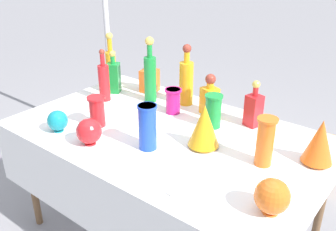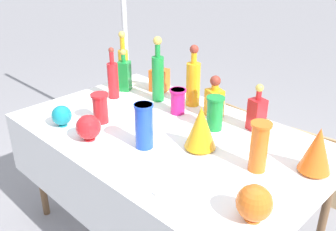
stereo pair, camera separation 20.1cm
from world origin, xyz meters
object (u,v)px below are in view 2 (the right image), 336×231
Objects in this scene: square_decanter_2 at (214,99)px; round_bowl_0 at (62,115)px; tall_bottle_0 at (193,81)px; tall_bottle_2 at (113,79)px; tall_bottle_1 at (123,62)px; square_decanter_3 at (257,112)px; cardboard_box_behind_left at (312,168)px; slender_vase_2 at (100,107)px; slender_vase_4 at (178,100)px; square_decanter_0 at (159,78)px; slender_vase_3 at (259,145)px; slender_vase_1 at (144,125)px; round_bowl_2 at (254,203)px; fluted_vase_0 at (201,127)px; round_bowl_1 at (88,127)px; cardboard_box_behind_right at (239,136)px; square_decanter_1 at (124,74)px; canopy_pole at (125,43)px; slender_vase_0 at (215,112)px; fluted_vase_1 at (317,150)px; tall_bottle_3 at (158,75)px.

square_decanter_2 reaches higher than round_bowl_0.
tall_bottle_0 is 1.14× the size of tall_bottle_2.
tall_bottle_2 is (0.17, -0.23, -0.02)m from tall_bottle_1.
cardboard_box_behind_left is (0.06, 0.79, -0.70)m from square_decanter_3.
round_bowl_0 is at bearing -123.11° from slender_vase_2.
square_decanter_0 is at bearing 152.23° from slender_vase_4.
tall_bottle_2 is 1.16m from slender_vase_3.
slender_vase_1 is 0.99× the size of slender_vase_3.
round_bowl_0 is at bearing -176.03° from round_bowl_2.
round_bowl_2 is at bearing -6.72° from slender_vase_1.
slender_vase_1 is 0.28m from fluted_vase_0.
slender_vase_1 is at bearing 30.37° from round_bowl_1.
square_decanter_1 is at bearing -108.53° from cardboard_box_behind_right.
canopy_pole is (-0.50, 0.43, 0.05)m from square_decanter_1.
cardboard_box_behind_right is (0.04, 1.41, -0.72)m from slender_vase_2.
tall_bottle_0 is 2.78× the size of round_bowl_1.
canopy_pole is at bearing 154.04° from fluted_vase_0.
slender_vase_2 is at bearing 174.83° from round_bowl_2.
round_bowl_0 is at bearing -138.00° from square_decanter_3.
canopy_pole is at bearing 160.75° from slender_vase_0.
canopy_pole is (-1.40, 0.68, 0.04)m from fluted_vase_0.
fluted_vase_1 is at bearing -2.17° from slender_vase_0.
canopy_pole is (-1.03, 0.45, 0.08)m from slender_vase_4.
round_bowl_1 is (-0.39, -0.56, -0.03)m from slender_vase_0.
slender_vase_1 is 1.65m from cardboard_box_behind_right.
tall_bottle_2 is 1.45× the size of slender_vase_1.
slender_vase_2 is (0.24, -0.28, -0.04)m from tall_bottle_2.
square_decanter_3 is at bearing 42.00° from round_bowl_0.
cardboard_box_behind_left is (0.23, 0.94, -0.70)m from slender_vase_0.
slender_vase_1 is at bearing -118.04° from square_decanter_3.
square_decanter_3 is 0.88m from slender_vase_2.
tall_bottle_3 reaches higher than round_bowl_2.
tall_bottle_2 is at bearing -164.28° from square_decanter_3.
tall_bottle_2 reaches higher than slender_vase_3.
tall_bottle_3 is 1.68× the size of square_decanter_2.
round_bowl_0 is at bearing -75.19° from tall_bottle_2.
round_bowl_0 is (-0.01, -0.76, -0.03)m from square_decanter_0.
cardboard_box_behind_right is 1.28m from canopy_pole.
square_decanter_1 is 1.56m from cardboard_box_behind_left.
round_bowl_2 is (1.09, -0.10, -0.02)m from slender_vase_2.
slender_vase_2 is (-0.41, -0.52, -0.01)m from square_decanter_2.
fluted_vase_1 is at bearing -5.41° from tall_bottle_1.
slender_vase_1 is at bearing -32.52° from square_decanter_1.
slender_vase_3 is 0.31m from fluted_vase_0.
cardboard_box_behind_right is at bearing 33.96° from canopy_pole.
round_bowl_2 reaches higher than cardboard_box_behind_right.
cardboard_box_behind_right is at bearing 124.77° from round_bowl_2.
tall_bottle_3 is at bearing 89.82° from slender_vase_2.
tall_bottle_2 reaches higher than fluted_vase_0.
tall_bottle_2 is 1.36× the size of square_decanter_2.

